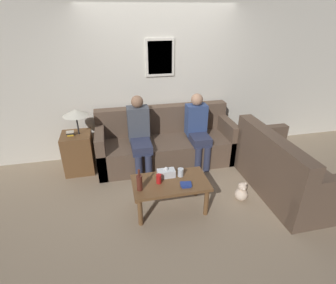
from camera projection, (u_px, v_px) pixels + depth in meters
name	position (u px, v px, depth m)	size (l,w,h in m)	color
ground_plane	(172.00, 175.00, 4.24)	(16.00, 16.00, 0.00)	gray
wall_back	(160.00, 81.00, 4.49)	(9.00, 0.08, 2.60)	silver
couch_main	(166.00, 144.00, 4.54)	(2.30, 0.84, 0.92)	brown
couch_side	(283.00, 172.00, 3.75)	(0.84, 1.61, 0.92)	brown
coffee_table	(170.00, 186.00, 3.37)	(0.97, 0.54, 0.43)	brown
side_table_with_lamp	(78.00, 149.00, 4.21)	(0.48, 0.45, 1.07)	brown
wine_bottle	(139.00, 182.00, 3.15)	(0.07, 0.07, 0.29)	#562319
drinking_glass	(181.00, 172.00, 3.44)	(0.08, 0.08, 0.11)	silver
book_stack	(186.00, 185.00, 3.26)	(0.15, 0.12, 0.04)	navy
soda_can	(159.00, 179.00, 3.29)	(0.07, 0.07, 0.12)	red
tissue_box	(166.00, 173.00, 3.42)	(0.23, 0.12, 0.15)	silver
person_left	(140.00, 133.00, 4.15)	(0.34, 0.66, 1.22)	#2D334C
person_right	(198.00, 128.00, 4.35)	(0.34, 0.60, 1.19)	#2D334C
teddy_bear	(241.00, 192.00, 3.65)	(0.18, 0.18, 0.28)	beige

